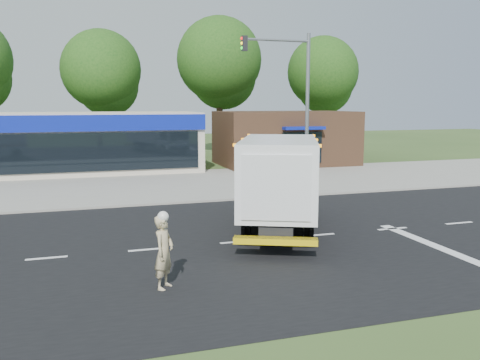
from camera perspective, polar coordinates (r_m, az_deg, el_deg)
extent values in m
plane|color=#385123|center=(18.21, 8.82, -6.17)|extent=(120.00, 120.00, 0.00)
cube|color=black|center=(18.21, 8.82, -6.15)|extent=(60.00, 14.00, 0.02)
cube|color=gray|center=(25.62, 0.70, -1.61)|extent=(60.00, 2.40, 0.12)
cube|color=gray|center=(31.12, -2.63, 0.11)|extent=(60.00, 9.00, 0.02)
cube|color=silver|center=(16.45, -20.90, -8.19)|extent=(1.20, 0.15, 0.01)
cube|color=silver|center=(16.52, -10.37, -7.68)|extent=(1.20, 0.15, 0.01)
cube|color=silver|center=(17.12, -0.29, -6.95)|extent=(1.20, 0.15, 0.01)
cube|color=silver|center=(18.20, 8.83, -6.11)|extent=(1.20, 0.15, 0.01)
cube|color=silver|center=(19.69, 16.72, -5.25)|extent=(1.20, 0.15, 0.01)
cube|color=silver|center=(21.49, 23.38, -4.45)|extent=(1.20, 0.15, 0.01)
cube|color=silver|center=(17.38, 22.30, -7.38)|extent=(0.40, 7.00, 0.01)
cube|color=black|center=(17.89, 4.33, -3.96)|extent=(3.03, 5.18, 0.36)
cube|color=silver|center=(21.36, 4.67, 0.51)|extent=(2.88, 2.80, 2.18)
cube|color=black|center=(22.31, 4.74, 1.39)|extent=(1.87, 0.93, 0.94)
cube|color=white|center=(17.63, 4.39, 0.66)|extent=(4.36, 5.76, 2.44)
cube|color=silver|center=(15.05, 4.08, -0.91)|extent=(1.93, 0.89, 1.97)
cube|color=yellow|center=(15.20, 3.99, -6.83)|extent=(2.43, 1.33, 0.19)
cube|color=orange|center=(17.50, 4.43, 4.54)|extent=(4.32, 5.59, 0.08)
cylinder|color=black|center=(21.64, 2.02, -2.35)|extent=(0.68, 1.04, 1.00)
cylinder|color=black|center=(21.59, 7.26, -2.43)|extent=(0.68, 1.04, 1.00)
cylinder|color=black|center=(17.29, 0.79, -5.15)|extent=(0.68, 1.04, 1.00)
cylinder|color=black|center=(17.23, 7.72, -5.28)|extent=(0.68, 1.04, 1.00)
imported|color=tan|center=(12.92, -8.54, -8.03)|extent=(0.76, 0.82, 1.87)
sphere|color=white|center=(12.69, -8.63, -4.10)|extent=(0.28, 0.28, 0.28)
cube|color=beige|center=(35.87, -19.28, 3.97)|extent=(18.00, 6.00, 4.00)
cube|color=#0B1B96|center=(32.75, -19.55, 6.01)|extent=(18.00, 0.30, 1.00)
cube|color=black|center=(32.86, -19.39, 2.88)|extent=(17.00, 0.12, 2.40)
cube|color=#382316|center=(38.81, 5.12, 4.73)|extent=(10.00, 6.00, 4.00)
cube|color=#0B1B96|center=(35.92, 7.04, 5.83)|extent=(3.00, 1.20, 0.20)
cube|color=black|center=(36.06, 6.97, 3.61)|extent=(3.00, 0.12, 2.20)
cylinder|color=gray|center=(25.77, 7.54, 7.19)|extent=(0.18, 0.18, 8.00)
cylinder|color=gray|center=(25.27, 4.08, 15.39)|extent=(3.40, 0.12, 0.12)
cube|color=black|center=(24.71, 0.50, 15.10)|extent=(0.25, 0.25, 0.70)
cylinder|color=#332114|center=(43.81, -15.13, 6.78)|extent=(0.56, 0.56, 6.86)
sphere|color=#1B4914|center=(43.88, -15.33, 11.90)|extent=(6.47, 6.47, 6.47)
sphere|color=#1B4914|center=(44.34, -14.64, 10.24)|extent=(5.10, 5.10, 5.10)
cylinder|color=#332114|center=(45.34, -2.31, 7.75)|extent=(0.56, 0.56, 7.84)
sphere|color=#1B4914|center=(45.49, -2.35, 13.40)|extent=(7.39, 7.39, 7.39)
sphere|color=#1B4914|center=(46.01, -1.89, 11.53)|extent=(5.82, 5.82, 5.82)
cylinder|color=#332114|center=(48.93, 9.16, 7.22)|extent=(0.56, 0.56, 7.00)
sphere|color=#1B4914|center=(49.00, 9.27, 11.90)|extent=(6.60, 6.60, 6.60)
sphere|color=#1B4914|center=(49.61, 9.50, 10.35)|extent=(5.20, 5.20, 5.20)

